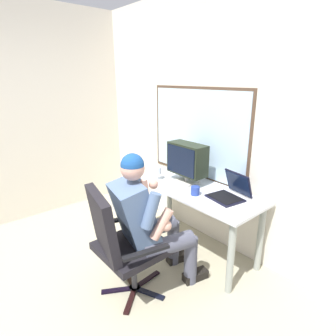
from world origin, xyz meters
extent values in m
cube|color=silver|center=(0.00, 2.15, 1.35)|extent=(4.48, 0.06, 2.71)
cube|color=#4C3828|center=(-0.48, 2.11, 1.21)|extent=(1.41, 0.01, 1.01)
cube|color=silver|center=(-0.48, 2.11, 1.21)|extent=(1.35, 0.02, 0.95)
cylinder|color=gray|center=(-0.84, 1.56, 0.35)|extent=(0.06, 0.06, 0.70)
cylinder|color=gray|center=(0.47, 1.56, 0.35)|extent=(0.06, 0.06, 0.70)
cylinder|color=gray|center=(-0.84, 2.02, 0.35)|extent=(0.06, 0.06, 0.70)
cylinder|color=gray|center=(0.47, 2.02, 0.35)|extent=(0.06, 0.06, 0.70)
cube|color=silver|center=(-0.19, 1.79, 0.71)|extent=(1.45, 0.60, 0.03)
cube|color=black|center=(-0.25, 0.98, 0.01)|extent=(0.30, 0.11, 0.02)
cube|color=black|center=(-0.18, 0.82, 0.01)|extent=(0.19, 0.28, 0.02)
cube|color=black|center=(-0.01, 0.84, 0.01)|extent=(0.23, 0.25, 0.02)
cube|color=black|center=(0.03, 1.01, 0.01)|extent=(0.29, 0.16, 0.02)
cube|color=black|center=(-0.12, 1.10, 0.01)|extent=(0.07, 0.30, 0.02)
cylinder|color=black|center=(-0.11, 0.95, 0.01)|extent=(0.10, 0.10, 0.02)
cylinder|color=#3F3F44|center=(-0.11, 0.95, 0.22)|extent=(0.05, 0.05, 0.39)
cube|color=black|center=(-0.11, 0.95, 0.43)|extent=(0.54, 0.54, 0.06)
cube|color=black|center=(-0.16, 0.72, 0.72)|extent=(0.53, 0.24, 0.52)
cube|color=black|center=(0.18, 0.89, 0.56)|extent=(0.13, 0.38, 0.02)
cube|color=black|center=(-0.39, 1.01, 0.56)|extent=(0.13, 0.38, 0.02)
cylinder|color=#494B5A|center=(0.10, 1.17, 0.46)|extent=(0.25, 0.48, 0.15)
cylinder|color=#494B5A|center=(0.15, 1.39, 0.23)|extent=(0.12, 0.12, 0.46)
cube|color=black|center=(0.17, 1.45, 0.04)|extent=(0.15, 0.26, 0.08)
cylinder|color=#494B5A|center=(-0.21, 1.24, 0.46)|extent=(0.25, 0.48, 0.15)
cylinder|color=#494B5A|center=(-0.16, 1.46, 0.23)|extent=(0.12, 0.12, 0.46)
cube|color=black|center=(-0.15, 1.52, 0.04)|extent=(0.15, 0.26, 0.08)
cube|color=slate|center=(-0.11, 0.98, 0.74)|extent=(0.45, 0.42, 0.58)
sphere|color=tan|center=(-0.11, 0.98, 1.13)|extent=(0.19, 0.19, 0.19)
sphere|color=navy|center=(-0.11, 0.98, 1.16)|extent=(0.19, 0.19, 0.19)
cylinder|color=slate|center=(0.12, 0.98, 0.86)|extent=(0.13, 0.19, 0.29)
cylinder|color=tan|center=(0.14, 1.07, 0.72)|extent=(0.12, 0.22, 0.26)
sphere|color=tan|center=(0.15, 1.10, 0.69)|extent=(0.09, 0.09, 0.09)
cylinder|color=slate|center=(-0.31, 1.08, 0.86)|extent=(0.14, 0.24, 0.29)
cylinder|color=tan|center=(-0.28, 1.21, 0.81)|extent=(0.10, 0.11, 0.27)
sphere|color=tan|center=(-0.26, 1.30, 0.88)|extent=(0.09, 0.09, 0.09)
cube|color=beige|center=(-0.37, 1.85, 0.74)|extent=(0.24, 0.20, 0.02)
cylinder|color=beige|center=(-0.37, 1.85, 0.78)|extent=(0.04, 0.04, 0.08)
cube|color=black|center=(-0.37, 1.85, 0.99)|extent=(0.45, 0.20, 0.33)
cube|color=black|center=(-0.37, 1.75, 0.99)|extent=(0.41, 0.02, 0.29)
cube|color=black|center=(0.18, 1.81, 0.73)|extent=(0.34, 0.30, 0.02)
cube|color=black|center=(0.18, 1.81, 0.74)|extent=(0.31, 0.26, 0.00)
cube|color=black|center=(0.21, 1.97, 0.85)|extent=(0.32, 0.14, 0.23)
cube|color=#0F1933|center=(0.21, 1.96, 0.85)|extent=(0.29, 0.12, 0.20)
cylinder|color=silver|center=(-0.64, 1.67, 0.73)|extent=(0.08, 0.08, 0.00)
cylinder|color=silver|center=(-0.64, 1.67, 0.76)|extent=(0.01, 0.01, 0.07)
cylinder|color=silver|center=(-0.64, 1.67, 0.83)|extent=(0.08, 0.08, 0.07)
cylinder|color=maroon|center=(-0.64, 1.67, 0.81)|extent=(0.07, 0.07, 0.04)
cylinder|color=navy|center=(-0.07, 1.67, 0.77)|extent=(0.09, 0.09, 0.08)
camera|label=1|loc=(1.61, -0.16, 1.81)|focal=29.52mm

